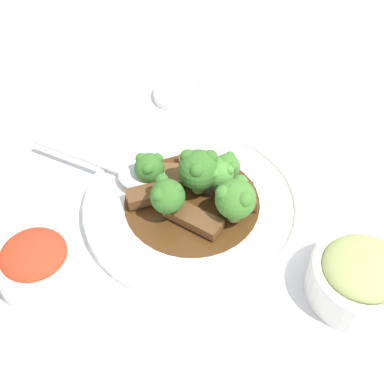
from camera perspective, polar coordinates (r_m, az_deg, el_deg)
The scene contains 17 objects.
ground_plane at distance 0.69m, azimuth 0.00°, elevation -1.88°, with size 4.00×4.00×0.00m, color silver.
main_plate at distance 0.68m, azimuth 0.00°, elevation -1.34°, with size 0.28×0.28×0.02m.
beef_strip_0 at distance 0.71m, azimuth 0.62°, elevation 2.93°, with size 0.06×0.06×0.01m.
beef_strip_1 at distance 0.67m, azimuth -4.62°, elevation -0.28°, with size 0.04×0.06×0.01m.
beef_strip_2 at distance 0.70m, azimuth -1.87°, elevation 1.87°, with size 0.06×0.07×0.01m.
beef_strip_3 at distance 0.65m, azimuth 0.25°, elevation -2.86°, with size 0.07×0.05×0.01m.
beef_strip_4 at distance 0.67m, azimuth 4.75°, elevation -0.59°, with size 0.06×0.06×0.01m.
broccoli_floret_0 at distance 0.68m, azimuth 3.75°, elevation 2.72°, with size 0.03×0.03×0.04m.
broccoli_floret_1 at distance 0.66m, azimuth 2.98°, elevation 1.90°, with size 0.04×0.04×0.05m.
broccoli_floret_2 at distance 0.66m, azimuth 0.72°, elevation 2.42°, with size 0.05×0.05×0.06m.
broccoli_floret_3 at distance 0.63m, azimuth 4.67°, elevation -0.70°, with size 0.05×0.05×0.06m.
broccoli_floret_4 at distance 0.64m, azimuth -2.84°, elevation -0.20°, with size 0.04×0.04×0.05m.
broccoli_floret_5 at distance 0.68m, azimuth -4.57°, elevation 2.63°, with size 0.04×0.04×0.04m.
serving_spoon at distance 0.70m, azimuth -6.05°, elevation 1.71°, with size 0.20×0.12×0.01m.
side_bowl_kimchi at distance 0.63m, azimuth -16.31°, elevation -7.15°, with size 0.10×0.10×0.05m.
side_bowl_appetizer at distance 0.62m, azimuth 17.49°, elevation -8.53°, with size 0.11×0.11×0.06m.
sauce_dish at distance 0.85m, azimuth -1.43°, elevation 10.46°, with size 0.08×0.08×0.01m.
Camera 1 is at (0.35, -0.27, 0.53)m, focal length 50.00 mm.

